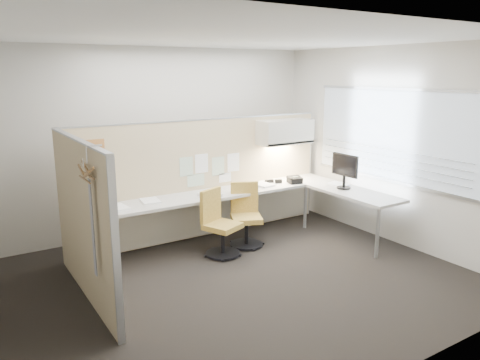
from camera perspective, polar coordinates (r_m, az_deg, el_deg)
floor at (r=5.70m, az=-1.47°, el=-12.27°), size 5.50×4.50×0.01m
ceiling at (r=5.17m, az=-1.66°, el=17.16°), size 5.50×4.50×0.01m
wall_back at (r=7.25m, az=-10.80°, el=4.63°), size 5.50×0.02×2.80m
wall_front at (r=3.58m, az=17.40°, el=-4.36°), size 5.50×0.02×2.80m
wall_right at (r=7.06m, az=17.99°, el=3.99°), size 0.02×4.50×2.80m
window_pane at (r=7.02m, az=17.95°, el=5.18°), size 0.01×2.80×1.30m
partition_back at (r=6.99m, az=-4.44°, el=0.14°), size 4.10×0.06×1.75m
partition_left at (r=5.29m, az=-18.55°, el=-4.80°), size 0.06×2.20×1.75m
desk at (r=6.85m, az=0.29°, el=-2.45°), size 4.00×2.07×0.73m
overhead_bin at (r=7.44m, az=5.50°, el=5.86°), size 0.90×0.36×0.38m
task_light_strip at (r=7.47m, az=5.47°, el=4.26°), size 0.60×0.06×0.02m
pinned_papers at (r=6.97m, az=-3.75°, el=1.43°), size 1.01×0.00×0.47m
poster at (r=6.28m, az=-17.37°, el=3.16°), size 0.28×0.00×0.35m
chair_left at (r=6.33m, az=-2.61°, el=-5.55°), size 0.54×0.56×0.89m
chair_right at (r=6.69m, az=0.70°, el=-4.53°), size 0.55×0.56×0.88m
monitor at (r=7.09m, az=12.64°, el=1.32°), size 0.21×0.49×0.52m
phone at (r=7.37m, az=6.65°, el=0.02°), size 0.24×0.23×0.12m
stapler at (r=7.36m, az=3.58°, el=-0.15°), size 0.14×0.06×0.05m
tape_dispenser at (r=7.35m, az=4.72°, el=-0.16°), size 0.11×0.09×0.06m
coat_hook at (r=4.53m, az=-18.07°, el=-0.40°), size 0.18×0.41×1.25m
paper_stack_0 at (r=6.17m, az=-14.74°, el=-3.29°), size 0.27×0.33×0.03m
paper_stack_1 at (r=6.41m, az=-10.92°, el=-2.50°), size 0.26×0.32×0.02m
paper_stack_2 at (r=6.56m, az=-3.72°, el=-1.83°), size 0.28×0.34×0.04m
paper_stack_3 at (r=7.18m, az=2.87°, el=-0.58°), size 0.27×0.33×0.03m
paper_stack_4 at (r=7.37m, az=11.91°, el=-0.52°), size 0.29×0.34×0.02m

